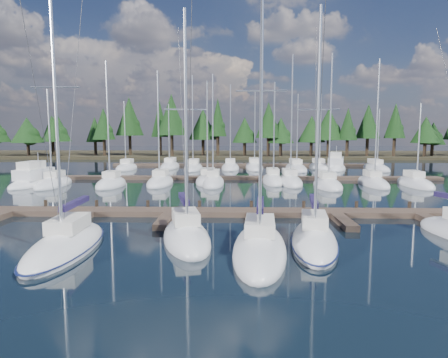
{
  "coord_description": "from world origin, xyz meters",
  "views": [
    {
      "loc": [
        -1.33,
        -11.19,
        6.21
      ],
      "look_at": [
        -2.19,
        22.0,
        2.21
      ],
      "focal_mm": 32.0,
      "sensor_mm": 36.0,
      "label": 1
    }
  ],
  "objects_px": {
    "motor_yacht_right": "(336,166)",
    "motor_yacht_left": "(35,181)",
    "front_sailboat_1": "(66,245)",
    "front_sailboat_4": "(314,240)",
    "front_sailboat_3": "(260,248)",
    "front_sailboat_2": "(186,236)",
    "main_dock": "(252,214)"
  },
  "relations": [
    {
      "from": "front_sailboat_3",
      "to": "main_dock",
      "type": "bearing_deg",
      "value": 89.88
    },
    {
      "from": "main_dock",
      "to": "front_sailboat_4",
      "type": "relative_size",
      "value": 3.31
    },
    {
      "from": "front_sailboat_4",
      "to": "motor_yacht_right",
      "type": "height_order",
      "value": "front_sailboat_4"
    },
    {
      "from": "front_sailboat_4",
      "to": "motor_yacht_left",
      "type": "height_order",
      "value": "front_sailboat_4"
    },
    {
      "from": "front_sailboat_1",
      "to": "front_sailboat_3",
      "type": "xyz_separation_m",
      "value": [
        10.08,
        -0.21,
        -0.0
      ]
    },
    {
      "from": "main_dock",
      "to": "motor_yacht_left",
      "type": "height_order",
      "value": "motor_yacht_left"
    },
    {
      "from": "front_sailboat_2",
      "to": "front_sailboat_4",
      "type": "relative_size",
      "value": 1.01
    },
    {
      "from": "main_dock",
      "to": "motor_yacht_right",
      "type": "height_order",
      "value": "motor_yacht_right"
    },
    {
      "from": "front_sailboat_2",
      "to": "front_sailboat_4",
      "type": "xyz_separation_m",
      "value": [
        7.05,
        -0.62,
        -0.01
      ]
    },
    {
      "from": "front_sailboat_3",
      "to": "front_sailboat_4",
      "type": "distance_m",
      "value": 3.38
    },
    {
      "from": "front_sailboat_4",
      "to": "motor_yacht_right",
      "type": "relative_size",
      "value": 1.36
    },
    {
      "from": "main_dock",
      "to": "front_sailboat_3",
      "type": "bearing_deg",
      "value": -90.12
    },
    {
      "from": "main_dock",
      "to": "front_sailboat_3",
      "type": "xyz_separation_m",
      "value": [
        -0.02,
        -8.71,
        0.09
      ]
    },
    {
      "from": "front_sailboat_2",
      "to": "front_sailboat_4",
      "type": "height_order",
      "value": "front_sailboat_2"
    },
    {
      "from": "front_sailboat_1",
      "to": "front_sailboat_4",
      "type": "height_order",
      "value": "front_sailboat_1"
    },
    {
      "from": "front_sailboat_1",
      "to": "front_sailboat_4",
      "type": "relative_size",
      "value": 1.14
    },
    {
      "from": "front_sailboat_1",
      "to": "motor_yacht_left",
      "type": "distance_m",
      "value": 29.03
    },
    {
      "from": "main_dock",
      "to": "motor_yacht_right",
      "type": "xyz_separation_m",
      "value": [
        15.21,
        36.64,
        0.31
      ]
    },
    {
      "from": "front_sailboat_4",
      "to": "front_sailboat_1",
      "type": "bearing_deg",
      "value": -174.56
    },
    {
      "from": "front_sailboat_1",
      "to": "front_sailboat_3",
      "type": "bearing_deg",
      "value": -1.2
    },
    {
      "from": "front_sailboat_3",
      "to": "motor_yacht_right",
      "type": "bearing_deg",
      "value": 71.44
    },
    {
      "from": "front_sailboat_2",
      "to": "motor_yacht_right",
      "type": "bearing_deg",
      "value": 66.04
    },
    {
      "from": "front_sailboat_4",
      "to": "motor_yacht_right",
      "type": "distance_m",
      "value": 45.55
    },
    {
      "from": "front_sailboat_1",
      "to": "front_sailboat_4",
      "type": "xyz_separation_m",
      "value": [
        13.13,
        1.25,
        -0.0
      ]
    },
    {
      "from": "main_dock",
      "to": "front_sailboat_2",
      "type": "height_order",
      "value": "front_sailboat_2"
    },
    {
      "from": "front_sailboat_1",
      "to": "front_sailboat_3",
      "type": "height_order",
      "value": "front_sailboat_1"
    },
    {
      "from": "front_sailboat_1",
      "to": "front_sailboat_2",
      "type": "height_order",
      "value": "front_sailboat_1"
    },
    {
      "from": "front_sailboat_4",
      "to": "main_dock",
      "type": "bearing_deg",
      "value": 112.68
    },
    {
      "from": "motor_yacht_right",
      "to": "motor_yacht_left",
      "type": "bearing_deg",
      "value": -153.33
    },
    {
      "from": "main_dock",
      "to": "motor_yacht_left",
      "type": "distance_m",
      "value": 29.64
    },
    {
      "from": "motor_yacht_left",
      "to": "main_dock",
      "type": "bearing_deg",
      "value": -34.31
    },
    {
      "from": "front_sailboat_1",
      "to": "motor_yacht_right",
      "type": "xyz_separation_m",
      "value": [
        25.3,
        45.14,
        0.22
      ]
    }
  ]
}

